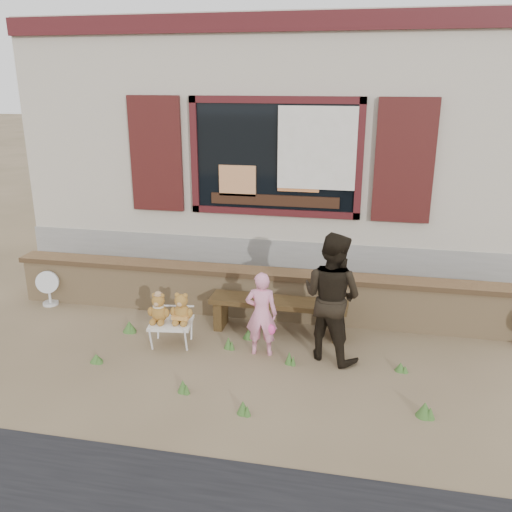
% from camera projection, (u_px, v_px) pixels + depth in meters
% --- Properties ---
extents(ground, '(80.00, 80.00, 0.00)m').
position_uv_depth(ground, '(246.00, 349.00, 6.58)').
color(ground, brown).
rests_on(ground, ground).
extents(shopfront, '(8.04, 5.13, 4.00)m').
position_uv_depth(shopfront, '(298.00, 142.00, 10.13)').
color(shopfront, '#9F9581').
rests_on(shopfront, ground).
extents(brick_wall, '(7.10, 0.36, 0.67)m').
position_uv_depth(brick_wall, '(262.00, 293.00, 7.40)').
color(brick_wall, tan).
rests_on(brick_wall, ground).
extents(bench, '(1.76, 0.41, 0.45)m').
position_uv_depth(bench, '(278.00, 309.00, 6.92)').
color(bench, '#382813').
rests_on(bench, ground).
extents(folding_chair, '(0.56, 0.51, 0.31)m').
position_uv_depth(folding_chair, '(171.00, 324.00, 6.61)').
color(folding_chair, silver).
rests_on(folding_chair, ground).
extents(teddy_bear_left, '(0.31, 0.27, 0.38)m').
position_uv_depth(teddy_bear_left, '(159.00, 307.00, 6.55)').
color(teddy_bear_left, brown).
rests_on(teddy_bear_left, folding_chair).
extents(teddy_bear_right, '(0.32, 0.28, 0.39)m').
position_uv_depth(teddy_bear_right, '(182.00, 307.00, 6.54)').
color(teddy_bear_right, brown).
rests_on(teddy_bear_right, folding_chair).
extents(child, '(0.39, 0.27, 1.03)m').
position_uv_depth(child, '(261.00, 314.00, 6.32)').
color(child, pink).
rests_on(child, ground).
extents(adult, '(0.92, 0.85, 1.52)m').
position_uv_depth(adult, '(332.00, 297.00, 6.17)').
color(adult, black).
rests_on(adult, ground).
extents(fan_left, '(0.34, 0.22, 0.52)m').
position_uv_depth(fan_left, '(49.00, 288.00, 7.79)').
color(fan_left, silver).
rests_on(fan_left, ground).
extents(grass_tufts, '(3.80, 1.73, 0.15)m').
position_uv_depth(grass_tufts, '(242.00, 362.00, 6.15)').
color(grass_tufts, '#3B6528').
rests_on(grass_tufts, ground).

